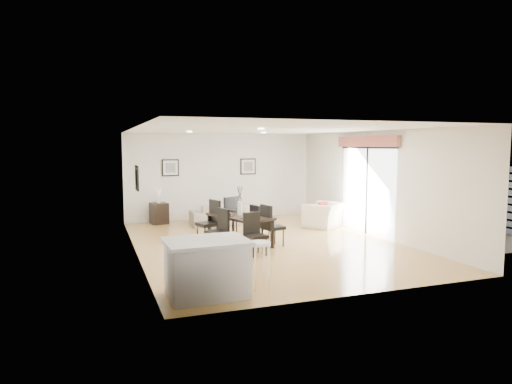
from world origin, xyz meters
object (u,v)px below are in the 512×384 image
object	(u,v)px
dining_table	(240,218)
bar_stool	(260,249)
dining_chair_wnear	(220,227)
dining_chair_foot	(229,214)
armchair	(324,215)
coffee_table	(223,215)
sofa	(227,214)
dining_chair_head	(254,231)
dining_chair_efar	(258,220)
kitchen_island	(207,267)
dining_chair_wfar	(211,219)
dining_chair_enear	(270,223)
side_table	(159,213)

from	to	relation	value
dining_table	bar_stool	bearing A→B (deg)	-120.86
dining_chair_wnear	dining_chair_foot	xyz separation A→B (m)	(0.63, 1.43, 0.06)
armchair	coffee_table	bearing A→B (deg)	-74.20
sofa	bar_stool	size ratio (longest dim) A/B	2.70
sofa	dining_chair_head	distance (m)	3.82
dining_chair_efar	bar_stool	size ratio (longest dim) A/B	1.10
dining_table	dining_chair_foot	xyz separation A→B (m)	(0.03, 1.03, -0.05)
dining_table	dining_chair_head	xyz separation A→B (m)	(-0.02, -1.04, -0.12)
dining_chair_wnear	dining_chair_head	size ratio (longest dim) A/B	1.03
kitchen_island	bar_stool	world-z (taller)	kitchen_island
dining_chair_wnear	dining_chair_wfar	distance (m)	0.84
sofa	dining_chair_enear	bearing A→B (deg)	93.12
dining_chair_enear	dining_chair_head	xyz separation A→B (m)	(-0.60, -0.60, -0.04)
armchair	kitchen_island	size ratio (longest dim) A/B	0.83
sofa	bar_stool	world-z (taller)	bar_stool
side_table	kitchen_island	bearing A→B (deg)	-91.82
dining_chair_wnear	side_table	world-z (taller)	dining_chair_wnear
sofa	armchair	size ratio (longest dim) A/B	1.98
dining_chair_foot	bar_stool	xyz separation A→B (m)	(-0.77, -4.36, 0.10)
armchair	kitchen_island	world-z (taller)	kitchen_island
dining_chair_enear	side_table	world-z (taller)	dining_chair_enear
dining_table	side_table	size ratio (longest dim) A/B	2.97
dining_table	coffee_table	distance (m)	3.35
dining_chair_foot	sofa	bearing A→B (deg)	-126.92
kitchen_island	dining_chair_foot	bearing A→B (deg)	67.82
sofa	dining_chair_wnear	size ratio (longest dim) A/B	2.29
armchair	dining_chair_enear	distance (m)	3.00
sofa	armchair	distance (m)	2.84
kitchen_island	coffee_table	bearing A→B (deg)	70.82
dining_chair_head	dining_table	bearing A→B (deg)	76.30
sofa	dining_table	xyz separation A→B (m)	(-0.48, -2.75, 0.32)
dining_chair_foot	kitchen_island	xyz separation A→B (m)	(-1.64, -4.36, -0.13)
dining_table	dining_chair_foot	world-z (taller)	dining_chair_foot
armchair	dining_chair_efar	bearing A→B (deg)	-14.05
dining_chair_wfar	dining_chair_foot	distance (m)	0.86
side_table	dining_chair_wnear	bearing A→B (deg)	-78.64
sofa	dining_chair_foot	size ratio (longest dim) A/B	2.06
coffee_table	dining_chair_wfar	bearing A→B (deg)	-104.26
sofa	kitchen_island	distance (m)	6.42
coffee_table	dining_chair_head	bearing A→B (deg)	-90.23
dining_table	dining_chair_wfar	xyz separation A→B (m)	(-0.58, 0.44, -0.05)
dining_chair_efar	side_table	distance (m)	3.74
sofa	dining_chair_wfar	world-z (taller)	dining_chair_wfar
dining_chair_enear	dining_chair_head	bearing A→B (deg)	122.64
dining_chair_efar	dining_chair_foot	xyz separation A→B (m)	(-0.56, 0.63, 0.09)
dining_table	armchair	bearing A→B (deg)	6.48
dining_chair_head	kitchen_island	distance (m)	2.78
dining_chair_wnear	sofa	bearing A→B (deg)	143.41
coffee_table	dining_chair_foot	bearing A→B (deg)	-95.04
dining_table	dining_chair_wfar	bearing A→B (deg)	124.41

